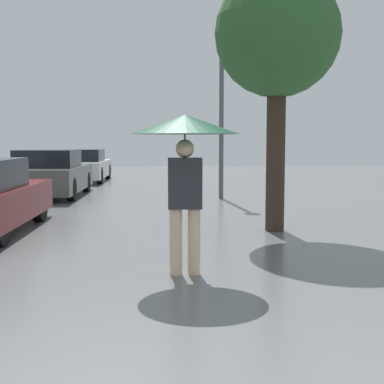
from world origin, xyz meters
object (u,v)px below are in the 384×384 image
Objects in this scene: street_lamp at (222,83)px; pedestrian at (185,141)px; parked_car_third at (50,175)px; tree at (277,37)px; parked_car_farthest at (83,166)px.

pedestrian is at bearing -98.73° from street_lamp.
parked_car_third is 0.94× the size of tree.
street_lamp is at bearing 81.27° from pedestrian.
parked_car_farthest is at bearing 113.64° from tree.
pedestrian reaches higher than parked_car_third.
tree is (4.97, -11.35, 2.64)m from parked_car_farthest.
parked_car_third is at bearing 169.99° from street_lamp.
tree is at bearing -49.54° from parked_car_third.
tree is at bearing -85.55° from street_lamp.
pedestrian is 0.41× the size of street_lamp.
street_lamp is (4.58, -6.28, 2.43)m from parked_car_farthest.
street_lamp is (4.62, -0.82, 2.40)m from parked_car_third.
street_lamp reaches higher than tree.
parked_car_third is at bearing -90.51° from parked_car_farthest.
tree reaches higher than parked_car_third.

